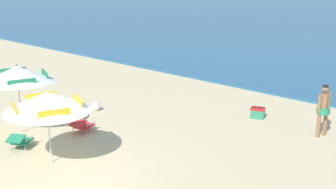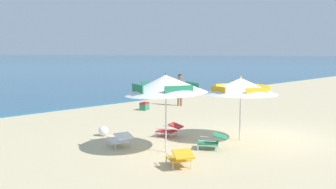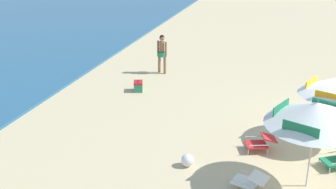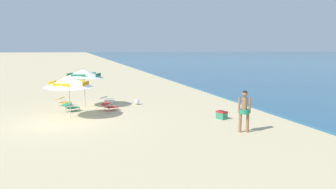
{
  "view_description": "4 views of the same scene",
  "coord_description": "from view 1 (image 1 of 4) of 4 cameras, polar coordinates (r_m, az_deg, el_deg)",
  "views": [
    {
      "loc": [
        9.47,
        -6.42,
        5.53
      ],
      "look_at": [
        -0.59,
        5.17,
        1.02
      ],
      "focal_mm": 48.39,
      "sensor_mm": 36.0,
      "label": 1
    },
    {
      "loc": [
        -11.48,
        -6.26,
        2.91
      ],
      "look_at": [
        0.24,
        4.67,
        1.15
      ],
      "focal_mm": 39.99,
      "sensor_mm": 36.0,
      "label": 2
    },
    {
      "loc": [
        -13.44,
        1.89,
        6.03
      ],
      "look_at": [
        -1.48,
        5.45,
        1.23
      ],
      "focal_mm": 45.42,
      "sensor_mm": 36.0,
      "label": 3
    },
    {
      "loc": [
        15.14,
        0.88,
        3.43
      ],
      "look_at": [
        -1.04,
        5.62,
        0.94
      ],
      "focal_mm": 32.53,
      "sensor_mm": 36.0,
      "label": 4
    }
  ],
  "objects": [
    {
      "name": "beach_ball",
      "position": [
        17.66,
        -9.1,
        -1.47
      ],
      "size": [
        0.35,
        0.35,
        0.35
      ],
      "primitive_type": "sphere",
      "color": "white",
      "rests_on": "ground"
    },
    {
      "name": "ground_plane",
      "position": [
        12.7,
        -13.61,
        -9.91
      ],
      "size": [
        800.0,
        800.0,
        0.0
      ],
      "primitive_type": "plane",
      "color": "#CCB78C"
    },
    {
      "name": "cooler_box",
      "position": [
        16.94,
        11.23,
        -2.27
      ],
      "size": [
        0.58,
        0.49,
        0.43
      ],
      "color": "#2D7F5B",
      "rests_on": "ground"
    },
    {
      "name": "beach_umbrella_striped_second",
      "position": [
        12.89,
        -15.02,
        -0.89
      ],
      "size": [
        3.33,
        3.33,
        2.16
      ],
      "color": "silver",
      "rests_on": "ground"
    },
    {
      "name": "lounge_chair_beside_umbrella",
      "position": [
        14.65,
        -18.17,
        -5.48
      ],
      "size": [
        0.89,
        1.0,
        0.5
      ],
      "color": "#1E7F56",
      "rests_on": "ground"
    },
    {
      "name": "lounge_chair_facing_sea",
      "position": [
        15.46,
        -10.79,
        -3.78
      ],
      "size": [
        0.79,
        0.99,
        0.5
      ],
      "color": "red",
      "rests_on": "ground"
    },
    {
      "name": "beach_umbrella_striped_main",
      "position": [
        15.52,
        -18.47,
        2.44
      ],
      "size": [
        3.44,
        3.44,
        2.35
      ],
      "color": "silver",
      "rests_on": "ground"
    },
    {
      "name": "lounge_chair_spare_folded",
      "position": [
        17.16,
        -15.08,
        -2.02
      ],
      "size": [
        0.73,
        0.96,
        0.49
      ],
      "color": "white",
      "rests_on": "ground"
    },
    {
      "name": "person_standing_near_shore",
      "position": [
        15.48,
        19.0,
        -1.46
      ],
      "size": [
        0.43,
        0.5,
        1.77
      ],
      "color": "#8C6042",
      "rests_on": "ground"
    }
  ]
}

